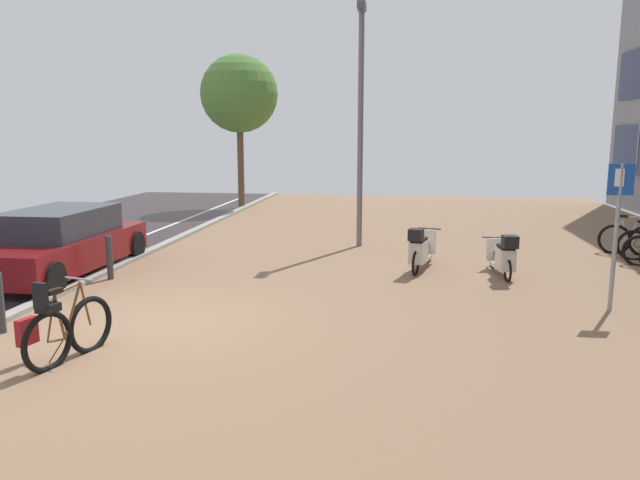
% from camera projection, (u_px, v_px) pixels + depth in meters
% --- Properties ---
extents(ground, '(21.00, 40.00, 0.13)m').
position_uv_depth(ground, '(248.00, 327.00, 9.05)').
color(ground, '#2D2225').
extents(bicycle_foreground, '(0.83, 1.47, 1.15)m').
position_uv_depth(bicycle_foreground, '(64.00, 329.00, 7.60)').
color(bicycle_foreground, black).
rests_on(bicycle_foreground, ground).
extents(bicycle_rack_07, '(1.38, 0.52, 1.03)m').
position_uv_depth(bicycle_rack_07, '(629.00, 240.00, 14.34)').
color(bicycle_rack_07, black).
rests_on(bicycle_rack_07, ground).
extents(scooter_near, '(0.75, 1.82, 0.99)m').
position_uv_depth(scooter_near, '(421.00, 250.00, 12.64)').
color(scooter_near, black).
rests_on(scooter_near, ground).
extents(scooter_mid, '(0.53, 1.67, 0.94)m').
position_uv_depth(scooter_mid, '(503.00, 256.00, 12.06)').
color(scooter_mid, black).
rests_on(scooter_mid, ground).
extents(parked_car_near, '(1.96, 4.43, 1.34)m').
position_uv_depth(parked_car_near, '(59.00, 243.00, 12.39)').
color(parked_car_near, maroon).
rests_on(parked_car_near, ground).
extents(parking_sign, '(0.40, 0.07, 2.40)m').
position_uv_depth(parking_sign, '(617.00, 221.00, 9.57)').
color(parking_sign, gray).
rests_on(parking_sign, ground).
extents(lamp_post, '(0.20, 0.52, 6.01)m').
position_uv_depth(lamp_post, '(361.00, 115.00, 14.94)').
color(lamp_post, slate).
rests_on(lamp_post, ground).
extents(street_tree, '(2.97, 2.97, 5.88)m').
position_uv_depth(street_tree, '(239.00, 94.00, 22.91)').
color(street_tree, brown).
rests_on(street_tree, ground).
extents(bollard_near, '(0.12, 0.12, 0.90)m').
position_uv_depth(bollard_near, '(0.00, 303.00, 8.65)').
color(bollard_near, '#38383D').
rests_on(bollard_near, ground).
extents(bollard_far, '(0.12, 0.12, 0.88)m').
position_uv_depth(bollard_far, '(110.00, 258.00, 11.88)').
color(bollard_far, '#38383D').
rests_on(bollard_far, ground).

